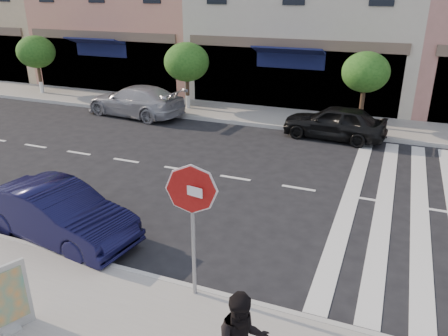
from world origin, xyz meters
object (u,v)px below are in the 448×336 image
stop_sign (192,203)px  car_near_mid (58,213)px  car_far_left (135,101)px  poster_board (5,301)px  car_far_mid (334,122)px

stop_sign → car_near_mid: stop_sign is taller
car_far_left → poster_board: bearing=31.4°
poster_board → car_far_left: 14.03m
poster_board → car_near_mid: (-1.45, 2.86, -0.10)m
car_near_mid → car_far_left: 10.82m
car_near_mid → stop_sign: bearing=-94.2°
car_far_left → car_far_mid: size_ratio=1.23×
poster_board → car_near_mid: poster_board is taller
poster_board → car_far_mid: size_ratio=0.32×
stop_sign → poster_board: size_ratio=2.09×
car_far_left → stop_sign: bearing=44.3°
car_near_mid → car_far_left: bearing=31.3°
car_near_mid → car_far_mid: (4.74, 9.93, 0.01)m
car_far_mid → car_near_mid: bearing=-21.2°
poster_board → car_near_mid: size_ratio=0.31×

